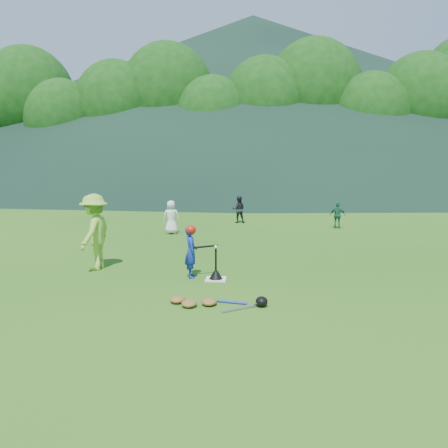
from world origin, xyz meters
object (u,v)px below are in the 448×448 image
batter_child (191,252)px  batting_tee (216,274)px  fielder_c (338,215)px  adult_coach (95,232)px  equipment_pile (209,302)px  fielder_b (239,209)px  home_plate (216,279)px  fielder_a (171,217)px

batter_child → batting_tee: size_ratio=1.72×
fielder_c → batting_tee: 9.02m
adult_coach → equipment_pile: 4.04m
fielder_b → batter_child: bearing=83.9°
adult_coach → fielder_b: size_ratio=1.59×
fielder_b → batting_tee: (-0.14, -9.42, -0.45)m
equipment_pile → adult_coach: bearing=140.3°
home_plate → batter_child: 0.83m
fielder_c → batting_tee: bearing=80.9°
home_plate → batting_tee: (0.00, 0.00, 0.12)m
home_plate → fielder_b: fielder_b is taller
home_plate → fielder_a: 6.61m
batting_tee → fielder_a: bearing=109.5°
fielder_a → fielder_b: (2.34, 3.21, -0.03)m
home_plate → equipment_pile: size_ratio=0.25×
fielder_a → equipment_pile: bearing=95.4°
fielder_b → fielder_c: bearing=158.8°
adult_coach → fielder_b: bearing=164.4°
adult_coach → equipment_pile: size_ratio=1.02×
batting_tee → equipment_pile: (0.04, -1.77, -0.06)m
fielder_a → batting_tee: (2.20, -6.21, -0.48)m
batter_child → adult_coach: adult_coach is taller
home_plate → fielder_b: size_ratio=0.39×
fielder_c → batting_tee: fielder_c is taller
home_plate → fielder_b: bearing=89.2°
fielder_a → batter_child: bearing=94.7°
home_plate → batter_child: batter_child is taller
adult_coach → fielder_c: (7.12, 7.27, -0.40)m
fielder_a → fielder_c: (6.31, 1.81, -0.09)m
equipment_pile → fielder_a: bearing=105.7°
batter_child → equipment_pile: size_ratio=0.65×
adult_coach → fielder_a: 5.53m
adult_coach → fielder_b: (3.14, 8.67, -0.34)m
fielder_b → fielder_c: (3.97, -1.40, -0.06)m
equipment_pile → home_plate: bearing=91.3°
batter_child → fielder_c: 9.15m
fielder_b → batting_tee: bearing=87.4°
adult_coach → batting_tee: bearing=80.4°
home_plate → fielder_c: size_ratio=0.43×
home_plate → adult_coach: (-3.00, 0.75, 0.91)m
batter_child → equipment_pile: batter_child is taller
batting_tee → adult_coach: bearing=166.0°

